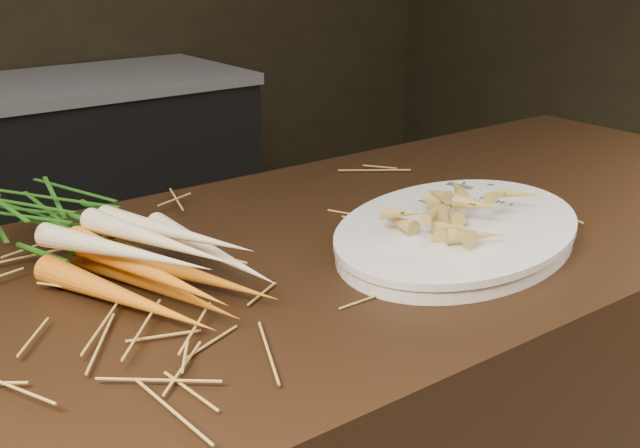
{
  "coord_description": "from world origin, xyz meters",
  "views": [
    {
      "loc": [
        -0.36,
        -0.51,
        1.3
      ],
      "look_at": [
        0.21,
        0.24,
        0.96
      ],
      "focal_mm": 45.0,
      "sensor_mm": 36.0,
      "label": 1
    }
  ],
  "objects": [
    {
      "name": "straw_bedding",
      "position": [
        0.0,
        0.3,
        0.91
      ],
      "size": [
        1.4,
        0.6,
        0.02
      ],
      "primitive_type": null,
      "color": "#AC8640",
      "rests_on": "main_counter"
    },
    {
      "name": "root_veg_bunch",
      "position": [
        -0.03,
        0.42,
        0.95
      ],
      "size": [
        0.28,
        0.53,
        0.1
      ],
      "rotation": [
        0.0,
        0.0,
        0.24
      ],
      "color": "orange",
      "rests_on": "main_counter"
    },
    {
      "name": "serving_platter",
      "position": [
        0.42,
        0.2,
        0.91
      ],
      "size": [
        0.52,
        0.43,
        0.02
      ],
      "primitive_type": null,
      "rotation": [
        0.0,
        0.0,
        0.36
      ],
      "color": "white",
      "rests_on": "main_counter"
    },
    {
      "name": "roasted_veg_heap",
      "position": [
        0.42,
        0.2,
        0.95
      ],
      "size": [
        0.26,
        0.22,
        0.05
      ],
      "primitive_type": null,
      "rotation": [
        0.0,
        0.0,
        0.36
      ],
      "color": "#B38E43",
      "rests_on": "serving_platter"
    },
    {
      "name": "serving_fork",
      "position": [
        0.58,
        0.23,
        0.93
      ],
      "size": [
        0.06,
        0.17,
        0.0
      ],
      "primitive_type": "cube",
      "rotation": [
        0.0,
        0.0,
        0.25
      ],
      "color": "silver",
      "rests_on": "serving_platter"
    }
  ]
}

